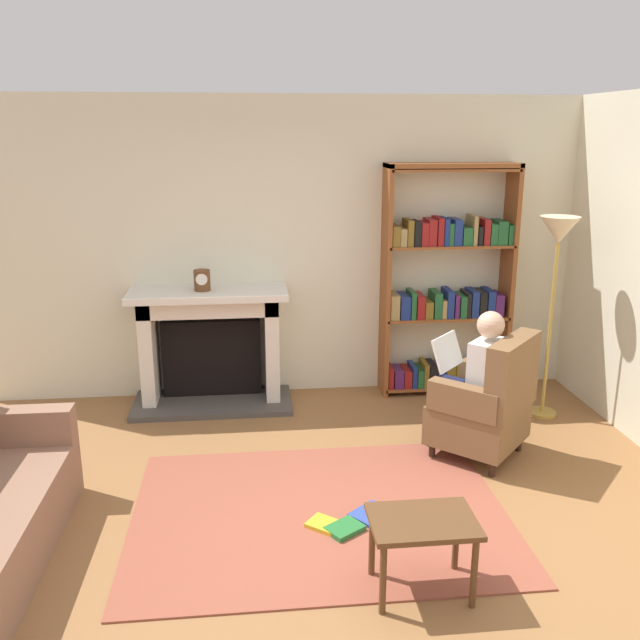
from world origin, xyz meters
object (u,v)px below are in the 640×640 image
(armchair_reading, at_px, (487,405))
(seated_reader, at_px, (474,376))
(fireplace, at_px, (211,342))
(bookshelf, at_px, (447,288))
(mantel_clock, at_px, (202,280))
(floor_lamp, at_px, (558,249))
(side_table, at_px, (423,530))

(armchair_reading, bearing_deg, seated_reader, -90.00)
(fireplace, relative_size, seated_reader, 1.23)
(fireplace, xyz_separation_m, bookshelf, (2.16, 0.04, 0.44))
(fireplace, relative_size, mantel_clock, 7.80)
(bookshelf, distance_m, floor_lamp, 1.07)
(fireplace, height_order, seated_reader, seated_reader)
(fireplace, height_order, mantel_clock, mantel_clock)
(seated_reader, relative_size, floor_lamp, 0.66)
(fireplace, height_order, bookshelf, bookshelf)
(mantel_clock, bearing_deg, fireplace, 66.00)
(seated_reader, bearing_deg, bookshelf, -143.73)
(seated_reader, distance_m, side_table, 1.76)
(armchair_reading, bearing_deg, mantel_clock, -77.10)
(mantel_clock, height_order, seated_reader, mantel_clock)
(fireplace, height_order, armchair_reading, fireplace)
(bookshelf, bearing_deg, floor_lamp, -42.83)
(mantel_clock, distance_m, seated_reader, 2.42)
(side_table, bearing_deg, armchair_reading, 59.44)
(seated_reader, distance_m, floor_lamp, 1.36)
(seated_reader, bearing_deg, side_table, 16.10)
(mantel_clock, bearing_deg, floor_lamp, -10.15)
(mantel_clock, distance_m, bookshelf, 2.21)
(seated_reader, height_order, side_table, seated_reader)
(bookshelf, bearing_deg, mantel_clock, -176.48)
(mantel_clock, height_order, armchair_reading, mantel_clock)
(armchair_reading, bearing_deg, bookshelf, -139.77)
(fireplace, bearing_deg, side_table, -66.45)
(mantel_clock, distance_m, side_table, 3.10)
(mantel_clock, relative_size, seated_reader, 0.16)
(side_table, distance_m, floor_lamp, 2.95)
(floor_lamp, bearing_deg, bookshelf, 137.17)
(bookshelf, relative_size, side_table, 3.79)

